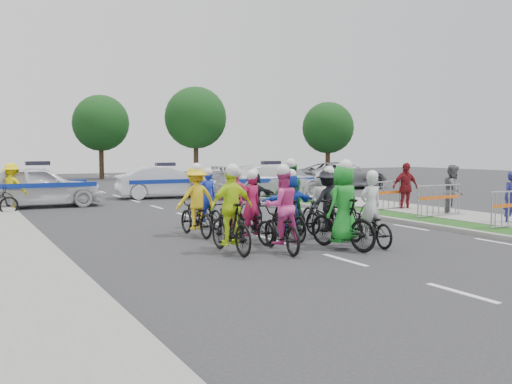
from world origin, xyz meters
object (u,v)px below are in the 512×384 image
tree_2 (328,128)px  barrier_1 (439,202)px  police_car_1 (165,182)px  rider_5 (289,210)px  barrier_2 (389,197)px  rider_12 (207,208)px  spectator_2 (405,187)px  rider_7 (321,207)px  police_car_0 (38,186)px  tree_1 (196,118)px  rider_0 (369,221)px  police_car_2 (271,181)px  civilian_sedan (288,179)px  cone_0 (294,203)px  rider_10 (196,208)px  rider_9 (235,209)px  rider_8 (289,205)px  rider_3 (231,219)px  marshal_hiviz (11,187)px  rider_4 (327,210)px  civilian_suv (342,175)px  rider_11 (253,202)px  rider_2 (281,219)px  cone_1 (286,191)px  rider_6 (250,218)px  spectator_1 (453,191)px

tree_2 → barrier_1: bearing=-117.1°
tree_2 → police_car_1: bearing=-148.3°
rider_5 → barrier_2: 7.30m
rider_12 → barrier_2: (7.26, 0.58, -0.01)m
spectator_2 → police_car_1: bearing=126.7°
rider_7 → police_car_0: (-6.06, 10.40, 0.16)m
tree_1 → rider_0: bearing=-104.4°
rider_0 → police_car_2: size_ratio=0.33×
rider_7 → tree_2: bearing=-130.5°
civilian_sedan → cone_0: bearing=154.8°
rider_10 → rider_9: bearing=166.2°
rider_8 → civilian_sedan: (7.67, 12.67, -0.08)m
rider_3 → civilian_sedan: bearing=-126.7°
rider_12 → marshal_hiviz: marshal_hiviz is taller
rider_4 → tree_2: 28.95m
rider_3 → civilian_suv: size_ratio=0.36×
rider_11 → barrier_1: rider_11 is taller
rider_2 → rider_3: size_ratio=1.01×
rider_4 → tree_1: tree_1 is taller
rider_8 → rider_5: bearing=65.7°
rider_12 → tree_1: 26.37m
rider_10 → police_car_1: size_ratio=0.42×
spectator_2 → cone_1: spectator_2 is taller
rider_3 → rider_10: 2.64m
rider_6 → cone_0: rider_6 is taller
marshal_hiviz → spectator_1: bearing=174.4°
rider_5 → barrier_1: rider_5 is taller
rider_7 → marshal_hiviz: size_ratio=0.96×
cone_0 → spectator_1: bearing=-42.7°
rider_9 → barrier_2: size_ratio=0.88×
police_car_2 → civilian_sedan: bearing=-42.1°
rider_0 → rider_11: bearing=-75.3°
rider_8 → rider_9: 1.49m
police_car_1 → rider_7: bearing=-171.4°
police_car_0 → rider_11: bearing=-149.4°
spectator_2 → rider_10: bearing=-161.7°
police_car_1 → barrier_1: 12.99m
rider_8 → rider_2: bearing=62.0°
rider_10 → tree_2: size_ratio=0.33×
spectator_1 → spectator_2: size_ratio=0.98×
rider_10 → barrier_2: rider_10 is taller
cone_0 → civilian_sedan: bearing=59.9°
rider_7 → cone_1: bearing=-120.8°
rider_6 → marshal_hiviz: bearing=-79.2°
cone_0 → rider_12: bearing=-152.5°
civilian_sedan → police_car_2: bearing=141.3°
rider_7 → police_car_1: 12.16m
rider_9 → spectator_1: bearing=-168.9°
rider_12 → tree_2: tree_2 is taller
civilian_suv → barrier_2: size_ratio=2.73×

